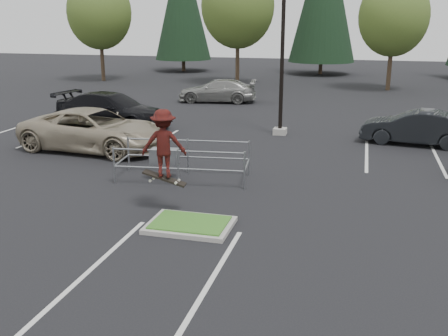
% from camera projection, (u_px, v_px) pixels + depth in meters
% --- Properties ---
extents(ground, '(120.00, 120.00, 0.00)m').
position_uv_depth(ground, '(190.00, 227.00, 13.84)').
color(ground, black).
rests_on(ground, ground).
extents(grass_median, '(2.20, 1.60, 0.16)m').
position_uv_depth(grass_median, '(190.00, 225.00, 13.82)').
color(grass_median, '#9F9B94').
rests_on(grass_median, ground).
extents(stall_lines, '(22.62, 17.60, 0.01)m').
position_uv_depth(stall_lines, '(206.00, 164.00, 19.77)').
color(stall_lines, silver).
rests_on(stall_lines, ground).
extents(light_pole, '(0.70, 0.60, 10.12)m').
position_uv_depth(light_pole, '(283.00, 36.00, 23.60)').
color(light_pole, '#9F9B94').
rests_on(light_pole, ground).
extents(decid_a, '(5.44, 5.44, 8.91)m').
position_uv_depth(decid_a, '(100.00, 15.00, 44.63)').
color(decid_a, '#38281C').
rests_on(decid_a, ground).
extents(decid_b, '(5.89, 5.89, 9.64)m').
position_uv_depth(decid_b, '(238.00, 9.00, 42.01)').
color(decid_b, '#38281C').
rests_on(decid_b, ground).
extents(decid_c, '(5.12, 5.12, 8.38)m').
position_uv_depth(decid_c, '(394.00, 19.00, 38.63)').
color(decid_c, '#38281C').
rests_on(decid_c, ground).
extents(cart_corral, '(4.56, 2.08, 1.25)m').
position_uv_depth(cart_corral, '(169.00, 157.00, 17.79)').
color(cart_corral, gray).
rests_on(cart_corral, ground).
extents(skateboarder, '(1.37, 1.00, 2.17)m').
position_uv_depth(skateboarder, '(163.00, 144.00, 14.49)').
color(skateboarder, black).
rests_on(skateboarder, ground).
extents(car_l_tan, '(6.41, 3.38, 1.72)m').
position_uv_depth(car_l_tan, '(94.00, 130.00, 21.70)').
color(car_l_tan, gray).
rests_on(car_l_tan, ground).
extents(car_l_black, '(6.27, 3.31, 1.73)m').
position_uv_depth(car_l_black, '(111.00, 110.00, 26.25)').
color(car_l_black, black).
rests_on(car_l_black, ground).
extents(car_r_charc, '(4.74, 2.26, 1.50)m').
position_uv_depth(car_r_charc, '(416.00, 127.00, 22.72)').
color(car_r_charc, black).
rests_on(car_r_charc, ground).
extents(car_far_silver, '(5.30, 2.72, 1.47)m').
position_uv_depth(car_far_silver, '(218.00, 91.00, 34.21)').
color(car_far_silver, gray).
rests_on(car_far_silver, ground).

